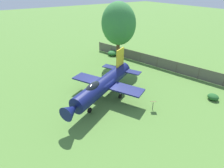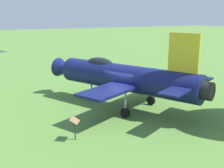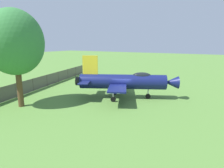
{
  "view_description": "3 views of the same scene",
  "coord_description": "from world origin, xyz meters",
  "px_view_note": "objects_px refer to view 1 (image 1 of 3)",
  "views": [
    {
      "loc": [
        15.68,
        -9.47,
        12.08
      ],
      "look_at": [
        0.93,
        0.43,
        2.31
      ],
      "focal_mm": 29.38,
      "sensor_mm": 36.0,
      "label": 1
    },
    {
      "loc": [
        8.85,
        15.82,
        6.12
      ],
      "look_at": [
        1.35,
        0.63,
        1.91
      ],
      "focal_mm": 45.8,
      "sensor_mm": 36.0,
      "label": 2
    },
    {
      "loc": [
        -20.17,
        -10.55,
        6.61
      ],
      "look_at": [
        -0.27,
        1.31,
        1.65
      ],
      "focal_mm": 31.46,
      "sensor_mm": 36.0,
      "label": 3
    }
  ],
  "objects_px": {
    "shrub_by_tree": "(113,53)",
    "shrub_near_fence": "(213,97)",
    "display_jet": "(103,85)",
    "info_plaque": "(153,103)",
    "shade_tree": "(118,24)"
  },
  "relations": [
    {
      "from": "display_jet",
      "to": "info_plaque",
      "type": "height_order",
      "value": "display_jet"
    },
    {
      "from": "display_jet",
      "to": "info_plaque",
      "type": "distance_m",
      "value": 5.89
    },
    {
      "from": "display_jet",
      "to": "info_plaque",
      "type": "relative_size",
      "value": 10.12
    },
    {
      "from": "info_plaque",
      "to": "display_jet",
      "type": "bearing_deg",
      "value": -141.52
    },
    {
      "from": "shrub_by_tree",
      "to": "shrub_near_fence",
      "type": "bearing_deg",
      "value": 3.29
    },
    {
      "from": "display_jet",
      "to": "shrub_by_tree",
      "type": "height_order",
      "value": "display_jet"
    },
    {
      "from": "shrub_near_fence",
      "to": "display_jet",
      "type": "bearing_deg",
      "value": -123.01
    },
    {
      "from": "info_plaque",
      "to": "shrub_by_tree",
      "type": "bearing_deg",
      "value": 159.6
    },
    {
      "from": "shade_tree",
      "to": "display_jet",
      "type": "bearing_deg",
      "value": -44.17
    },
    {
      "from": "display_jet",
      "to": "info_plaque",
      "type": "bearing_deg",
      "value": 101.94
    },
    {
      "from": "shrub_near_fence",
      "to": "shade_tree",
      "type": "bearing_deg",
      "value": -169.54
    },
    {
      "from": "shade_tree",
      "to": "shrub_near_fence",
      "type": "height_order",
      "value": "shade_tree"
    },
    {
      "from": "display_jet",
      "to": "shrub_near_fence",
      "type": "bearing_deg",
      "value": 120.44
    },
    {
      "from": "display_jet",
      "to": "shade_tree",
      "type": "distance_m",
      "value": 12.41
    },
    {
      "from": "display_jet",
      "to": "shrub_by_tree",
      "type": "relative_size",
      "value": 5.4
    }
  ]
}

